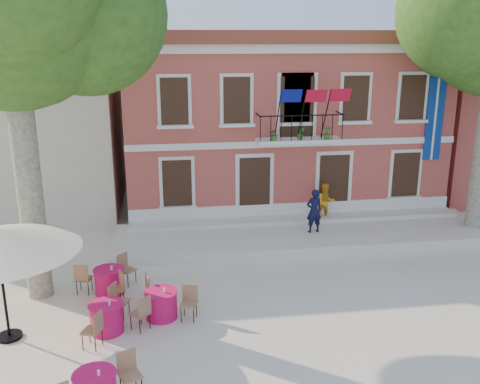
% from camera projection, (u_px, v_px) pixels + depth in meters
% --- Properties ---
extents(ground, '(90.00, 90.00, 0.00)m').
position_uv_depth(ground, '(275.00, 296.00, 15.57)').
color(ground, beige).
rests_on(ground, ground).
extents(main_building, '(13.50, 9.59, 7.50)m').
position_uv_depth(main_building, '(275.00, 116.00, 24.27)').
color(main_building, '#A94D3D').
rests_on(main_building, ground).
extents(neighbor_west, '(9.40, 9.40, 6.40)m').
position_uv_depth(neighbor_west, '(17.00, 131.00, 23.81)').
color(neighbor_west, beige).
rests_on(neighbor_west, ground).
extents(terrace, '(14.00, 3.40, 0.30)m').
position_uv_depth(terrace, '(304.00, 234.00, 19.98)').
color(terrace, silver).
rests_on(terrace, ground).
extents(plane_tree_west, '(5.58, 5.58, 10.95)m').
position_uv_depth(plane_tree_west, '(8.00, 3.00, 13.40)').
color(plane_tree_west, '#A59E84').
rests_on(plane_tree_west, ground).
extents(pedestrian_navy, '(0.65, 0.48, 1.65)m').
position_uv_depth(pedestrian_navy, '(314.00, 211.00, 19.59)').
color(pedestrian_navy, black).
rests_on(pedestrian_navy, terrace).
extents(pedestrian_orange, '(0.73, 0.57, 1.50)m').
position_uv_depth(pedestrian_orange, '(326.00, 202.00, 20.86)').
color(pedestrian_orange, orange).
rests_on(pedestrian_orange, terrace).
extents(cafe_table_0, '(1.82, 1.80, 0.95)m').
position_uv_depth(cafe_table_0, '(161.00, 303.00, 14.26)').
color(cafe_table_0, '#E51560').
rests_on(cafe_table_0, ground).
extents(cafe_table_1, '(1.12, 1.94, 0.95)m').
position_uv_depth(cafe_table_1, '(107.00, 317.00, 13.59)').
color(cafe_table_1, '#E51560').
rests_on(cafe_table_1, ground).
extents(cafe_table_3, '(1.77, 1.84, 0.95)m').
position_uv_depth(cafe_table_3, '(109.00, 280.00, 15.62)').
color(cafe_table_3, '#E51560').
rests_on(cafe_table_3, ground).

